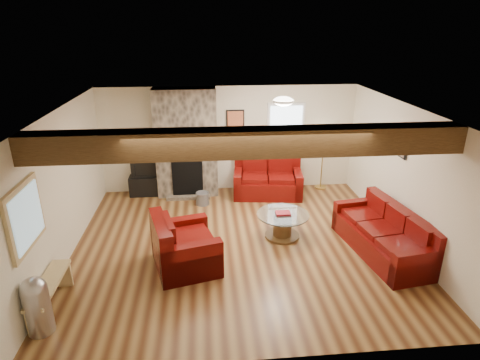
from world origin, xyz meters
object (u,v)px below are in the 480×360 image
(television, at_px, (148,167))
(floor_lamp, at_px, (324,136))
(loveseat, at_px, (268,178))
(coffee_table, at_px, (282,225))
(armchair_red, at_px, (185,242))
(tv_cabinet, at_px, (150,185))
(sofa_three, at_px, (383,232))

(television, height_order, floor_lamp, floor_lamp)
(loveseat, height_order, coffee_table, loveseat)
(loveseat, xyz_separation_m, television, (-2.78, 0.30, 0.27))
(armchair_red, height_order, tv_cabinet, armchair_red)
(loveseat, bearing_deg, television, -179.26)
(loveseat, height_order, tv_cabinet, loveseat)
(tv_cabinet, relative_size, television, 1.19)
(coffee_table, xyz_separation_m, television, (-2.75, 2.32, 0.45))
(tv_cabinet, bearing_deg, floor_lamp, 0.27)
(sofa_three, height_order, floor_lamp, floor_lamp)
(sofa_three, height_order, tv_cabinet, sofa_three)
(sofa_three, height_order, television, television)
(sofa_three, relative_size, armchair_red, 1.88)
(coffee_table, bearing_deg, loveseat, 89.04)
(television, bearing_deg, tv_cabinet, 0.00)
(coffee_table, bearing_deg, sofa_three, -23.49)
(loveseat, relative_size, tv_cabinet, 1.70)
(loveseat, xyz_separation_m, floor_lamp, (1.39, 0.32, 0.91))
(sofa_three, distance_m, armchair_red, 3.44)
(sofa_three, bearing_deg, floor_lamp, 175.53)
(coffee_table, bearing_deg, floor_lamp, 58.74)
(loveseat, distance_m, tv_cabinet, 2.80)
(loveseat, xyz_separation_m, tv_cabinet, (-2.78, 0.30, -0.19))
(sofa_three, xyz_separation_m, loveseat, (-1.61, 2.73, 0.01))
(sofa_three, distance_m, loveseat, 3.17)
(floor_lamp, bearing_deg, loveseat, -166.99)
(sofa_three, relative_size, tv_cabinet, 2.27)
(loveseat, distance_m, coffee_table, 2.03)
(tv_cabinet, distance_m, television, 0.46)
(sofa_three, relative_size, loveseat, 1.34)
(coffee_table, relative_size, television, 1.27)
(loveseat, bearing_deg, tv_cabinet, -179.26)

